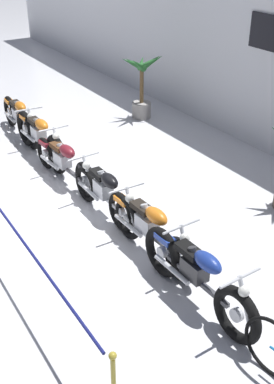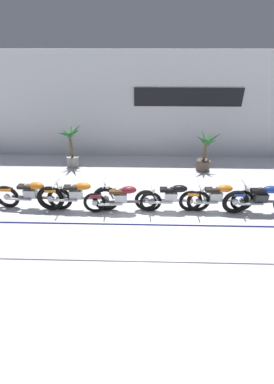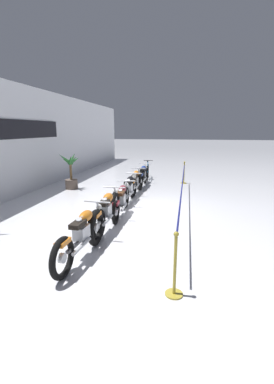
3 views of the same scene
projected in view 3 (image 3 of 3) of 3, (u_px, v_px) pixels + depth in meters
The scene contains 11 objects.
ground_plane at pixel (145, 209), 8.37m from camera, with size 120.00×120.00×0.00m, color silver.
motorcycle_orange_0 at pixel (83, 234), 5.13m from camera, with size 2.38×0.62×0.95m.
motorcycle_orange_1 at pixel (107, 212), 6.44m from camera, with size 2.46×0.62×0.98m.
motorcycle_maroon_2 at pixel (122, 200), 7.70m from camera, with size 2.31×0.62×0.91m.
motorcycle_black_3 at pixel (129, 189), 9.11m from camera, with size 2.24×0.62×0.92m.
motorcycle_orange_4 at pixel (136, 182), 10.37m from camera, with size 2.24×0.62×0.93m.
motorcycle_blue_5 at pixel (143, 176), 11.56m from camera, with size 2.27×0.62×0.96m.
bicycle at pixel (148, 171), 13.34m from camera, with size 1.77×0.48×0.99m.
potted_palm_left_of_row at pixel (71, 173), 11.01m from camera, with size 1.03×0.96×1.57m.
stanchion_far_left at pixel (181, 200), 6.69m from camera, with size 8.65×0.28×1.05m.
stanchion_mid_left at pixel (184, 176), 12.20m from camera, with size 0.28×0.28×1.05m.
Camera 3 is at (-7.91, -1.26, 2.51)m, focal length 24.00 mm.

